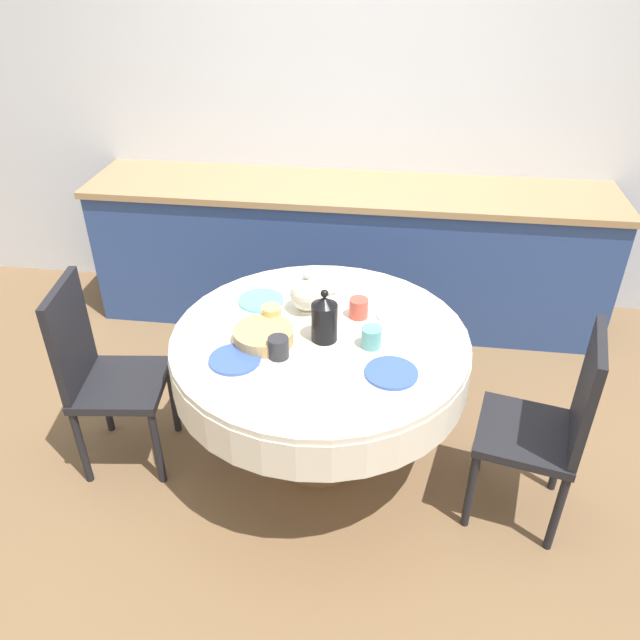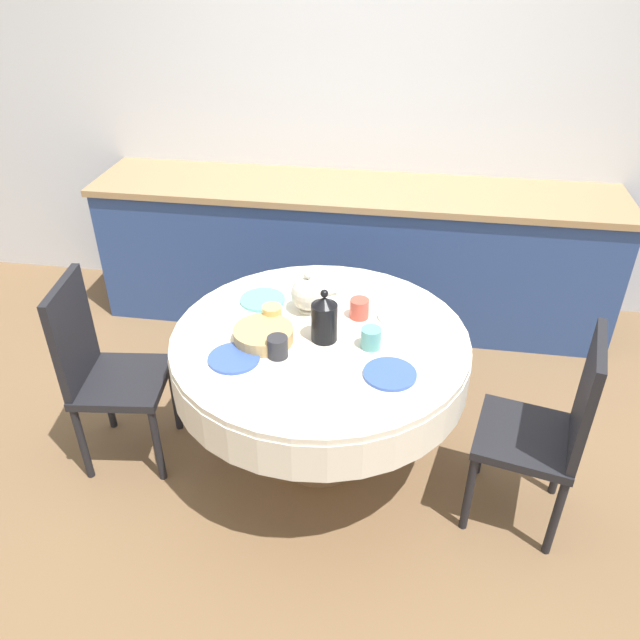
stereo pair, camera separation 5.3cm
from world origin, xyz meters
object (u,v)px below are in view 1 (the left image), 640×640
chair_right (101,369)px  teapot (307,294)px  coffee_carafe (324,319)px  chair_left (550,422)px

chair_right → teapot: (0.92, 0.32, 0.29)m
teapot → coffee_carafe: bearing=-63.9°
chair_right → coffee_carafe: size_ratio=3.91×
teapot → chair_right: bearing=-160.8°
coffee_carafe → teapot: 0.25m
coffee_carafe → teapot: bearing=116.1°
chair_right → teapot: size_ratio=4.44×
chair_left → chair_right: same height
coffee_carafe → chair_right: bearing=-174.5°
chair_left → teapot: chair_left is taller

